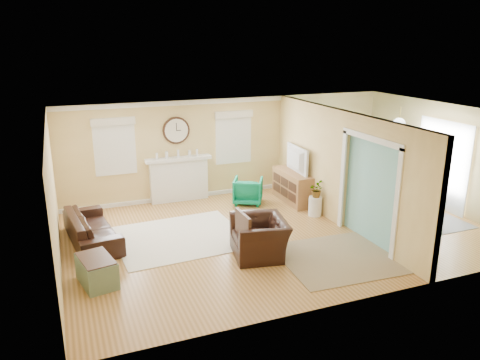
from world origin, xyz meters
The scene contains 29 objects.
floor centered at (0.00, 0.00, 0.00)m, with size 9.00×9.00×0.00m, color #915F2A.
wall_back centered at (0.00, 3.00, 1.30)m, with size 9.00×0.02×2.60m, color tan.
wall_front centered at (0.00, -3.00, 1.30)m, with size 9.00×0.02×2.60m, color tan.
wall_left centered at (-4.50, 0.00, 1.30)m, with size 0.02×6.00×2.60m, color tan.
wall_right centered at (4.50, 0.00, 1.30)m, with size 0.02×6.00×2.60m, color tan.
ceiling centered at (0.00, 0.00, 2.60)m, with size 9.00×6.00×0.02m, color white.
partition centered at (1.51, 0.28, 1.36)m, with size 0.17×6.00×2.60m.
fireplace centered at (-1.50, 2.88, 0.60)m, with size 1.70×0.30×1.17m.
wall_clock centered at (-1.50, 2.97, 1.85)m, with size 0.70×0.07×0.70m.
window_left centered at (-3.05, 2.95, 1.66)m, with size 1.05×0.13×1.42m.
window_right centered at (0.05, 2.95, 1.66)m, with size 1.05×0.13×1.42m.
french_doors centered at (4.45, 0.00, 1.10)m, with size 0.06×1.70×2.20m.
pendant centered at (3.00, 0.00, 2.20)m, with size 0.30×0.30×0.55m.
rug_cream centered at (-2.10, 0.51, 0.01)m, with size 2.67×2.31×0.01m, color white.
rug_jute centered at (0.63, -1.59, 0.01)m, with size 2.43×1.99×0.01m, color #938060.
rug_grey centered at (3.13, 0.00, 0.01)m, with size 2.32×2.91×0.01m, color gray.
sofa centered at (-3.85, 0.93, 0.31)m, with size 2.13×0.83×0.62m, color black.
eames_chair centered at (-0.85, -0.88, 0.37)m, with size 1.15×1.00×0.74m, color black.
green_chair centered at (0.09, 2.02, 0.33)m, with size 0.71×0.73×0.67m, color #077D5A.
trunk centered at (-3.92, -0.90, 0.24)m, with size 0.68×0.94×0.49m.
credenza centered at (1.23, 1.72, 0.40)m, with size 0.50×1.47×0.80m.
tv centered at (1.21, 1.72, 1.13)m, with size 1.16×0.15×0.67m, color black.
garden_stool centered at (1.25, 0.60, 0.23)m, with size 0.32×0.32×0.47m, color white.
potted_plant centered at (1.25, 0.60, 0.66)m, with size 0.35×0.30×0.39m, color #337F33.
dining_table centered at (3.13, 0.00, 0.32)m, with size 1.84×1.03×0.65m, color #40251A.
dining_chair_n centered at (3.08, 1.11, 0.58)m, with size 0.48×0.48×0.98m.
dining_chair_s centered at (3.05, -1.14, 0.60)m, with size 0.46×0.46×1.01m.
dining_chair_w centered at (2.50, -0.02, 0.55)m, with size 0.47×0.47×0.94m.
dining_chair_e centered at (3.87, 0.00, 0.59)m, with size 0.52×0.52×1.00m.
Camera 1 is at (-4.27, -8.56, 4.06)m, focal length 35.00 mm.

